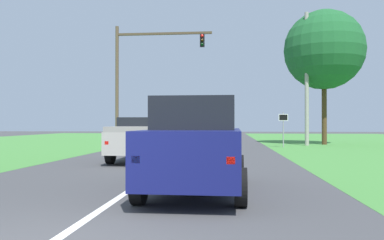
{
  "coord_description": "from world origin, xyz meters",
  "views": [
    {
      "loc": [
        2.25,
        -4.59,
        1.52
      ],
      "look_at": [
        0.15,
        17.92,
        1.74
      ],
      "focal_mm": 36.91,
      "sensor_mm": 36.0,
      "label": 1
    }
  ],
  "objects_px": {
    "red_suv_near": "(197,144)",
    "traffic_light": "(140,68)",
    "utility_pole_right": "(307,79)",
    "keep_moving_sign": "(283,125)",
    "pickup_truck_lead": "(145,138)",
    "oak_tree_right": "(324,50)"
  },
  "relations": [
    {
      "from": "traffic_light",
      "to": "pickup_truck_lead",
      "type": "bearing_deg",
      "value": -75.98
    },
    {
      "from": "keep_moving_sign",
      "to": "oak_tree_right",
      "type": "distance_m",
      "value": 7.52
    },
    {
      "from": "pickup_truck_lead",
      "to": "keep_moving_sign",
      "type": "distance_m",
      "value": 12.04
    },
    {
      "from": "red_suv_near",
      "to": "traffic_light",
      "type": "relative_size",
      "value": 0.56
    },
    {
      "from": "oak_tree_right",
      "to": "utility_pole_right",
      "type": "relative_size",
      "value": 1.05
    },
    {
      "from": "oak_tree_right",
      "to": "utility_pole_right",
      "type": "xyz_separation_m",
      "value": [
        -1.52,
        -1.39,
        -2.26
      ]
    },
    {
      "from": "red_suv_near",
      "to": "oak_tree_right",
      "type": "height_order",
      "value": "oak_tree_right"
    },
    {
      "from": "oak_tree_right",
      "to": "traffic_light",
      "type": "bearing_deg",
      "value": -172.18
    },
    {
      "from": "utility_pole_right",
      "to": "keep_moving_sign",
      "type": "bearing_deg",
      "value": -129.21
    },
    {
      "from": "oak_tree_right",
      "to": "utility_pole_right",
      "type": "bearing_deg",
      "value": -137.58
    },
    {
      "from": "red_suv_near",
      "to": "utility_pole_right",
      "type": "relative_size",
      "value": 0.51
    },
    {
      "from": "red_suv_near",
      "to": "keep_moving_sign",
      "type": "distance_m",
      "value": 17.62
    },
    {
      "from": "traffic_light",
      "to": "oak_tree_right",
      "type": "bearing_deg",
      "value": 7.82
    },
    {
      "from": "red_suv_near",
      "to": "traffic_light",
      "type": "distance_m",
      "value": 20.38
    },
    {
      "from": "traffic_light",
      "to": "red_suv_near",
      "type": "bearing_deg",
      "value": -73.36
    },
    {
      "from": "oak_tree_right",
      "to": "pickup_truck_lead",
      "type": "bearing_deg",
      "value": -127.58
    },
    {
      "from": "keep_moving_sign",
      "to": "oak_tree_right",
      "type": "xyz_separation_m",
      "value": [
        3.47,
        3.78,
        5.49
      ]
    },
    {
      "from": "red_suv_near",
      "to": "keep_moving_sign",
      "type": "bearing_deg",
      "value": 76.13
    },
    {
      "from": "traffic_light",
      "to": "oak_tree_right",
      "type": "xyz_separation_m",
      "value": [
        13.38,
        1.84,
        1.38
      ]
    },
    {
      "from": "pickup_truck_lead",
      "to": "oak_tree_right",
      "type": "bearing_deg",
      "value": 52.42
    },
    {
      "from": "red_suv_near",
      "to": "utility_pole_right",
      "type": "bearing_deg",
      "value": 72.41
    },
    {
      "from": "red_suv_near",
      "to": "keep_moving_sign",
      "type": "height_order",
      "value": "keep_moving_sign"
    }
  ]
}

